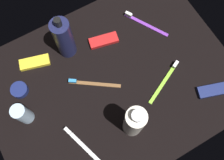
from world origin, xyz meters
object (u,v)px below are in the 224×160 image
object	(u,v)px
deodorant_stick	(23,114)
snack_bar_navy	(213,90)
toothbrush_white	(82,145)
snack_bar_yellow	(35,62)
snack_bar_red	(104,40)
cream_tin_left	(19,90)
bodywash_bottle	(134,122)
toothbrush_brown	(91,83)
toothbrush_lime	(166,79)
toothbrush_purple	(144,23)
lotion_bottle	(64,38)

from	to	relation	value
deodorant_stick	snack_bar_navy	world-z (taller)	deodorant_stick
toothbrush_white	snack_bar_yellow	bearing A→B (deg)	92.42
snack_bar_red	cream_tin_left	bearing A→B (deg)	-163.85
bodywash_bottle	snack_bar_red	bearing A→B (deg)	77.34
bodywash_bottle	toothbrush_brown	bearing A→B (deg)	102.97
toothbrush_white	snack_bar_yellow	xyz separation A→B (cm)	(-1.41, 33.27, 0.14)
deodorant_stick	toothbrush_lime	world-z (taller)	deodorant_stick
snack_bar_red	snack_bar_navy	xyz separation A→B (cm)	(23.02, -34.78, 0.00)
snack_bar_yellow	cream_tin_left	distance (cm)	10.94
toothbrush_purple	cream_tin_left	xyz separation A→B (cm)	(-50.25, -1.29, 0.44)
deodorant_stick	cream_tin_left	world-z (taller)	deodorant_stick
snack_bar_yellow	cream_tin_left	bearing A→B (deg)	-126.07
toothbrush_white	toothbrush_purple	bearing A→B (deg)	34.63
bodywash_bottle	toothbrush_lime	distance (cm)	21.85
lotion_bottle	toothbrush_lime	distance (cm)	37.08
bodywash_bottle	toothbrush_lime	bearing A→B (deg)	23.66
deodorant_stick	toothbrush_white	world-z (taller)	deodorant_stick
snack_bar_red	snack_bar_navy	size ratio (longest dim) A/B	1.00
toothbrush_brown	snack_bar_yellow	distance (cm)	21.50
deodorant_stick	toothbrush_purple	bearing A→B (deg)	11.84
snack_bar_yellow	bodywash_bottle	bearing A→B (deg)	-47.62
deodorant_stick	snack_bar_navy	bearing A→B (deg)	-21.46
snack_bar_yellow	snack_bar_navy	bearing A→B (deg)	-23.43
lotion_bottle	cream_tin_left	distance (cm)	23.14
toothbrush_brown	snack_bar_yellow	bearing A→B (deg)	129.37
deodorant_stick	toothbrush_white	distance (cm)	20.99
toothbrush_brown	snack_bar_red	size ratio (longest dim) A/B	1.49
lotion_bottle	toothbrush_lime	size ratio (longest dim) A/B	1.21
toothbrush_lime	cream_tin_left	world-z (taller)	same
deodorant_stick	snack_bar_red	xyz separation A→B (cm)	(35.37, 11.83, -4.37)
toothbrush_brown	cream_tin_left	world-z (taller)	same
toothbrush_lime	snack_bar_yellow	size ratio (longest dim) A/B	1.61
toothbrush_lime	toothbrush_purple	distance (cm)	23.17
lotion_bottle	toothbrush_purple	size ratio (longest dim) A/B	1.25
cream_tin_left	bodywash_bottle	bearing A→B (deg)	-47.68
toothbrush_lime	snack_bar_yellow	world-z (taller)	toothbrush_lime
toothbrush_brown	cream_tin_left	distance (cm)	24.32
cream_tin_left	lotion_bottle	bearing A→B (deg)	15.03
snack_bar_navy	cream_tin_left	xyz separation A→B (cm)	(-56.84, 32.52, 0.30)
toothbrush_purple	snack_bar_red	size ratio (longest dim) A/B	1.55
deodorant_stick	toothbrush_white	size ratio (longest dim) A/B	0.58
cream_tin_left	toothbrush_lime	bearing A→B (deg)	-25.27
snack_bar_navy	bodywash_bottle	bearing A→B (deg)	-167.68
lotion_bottle	toothbrush_purple	bearing A→B (deg)	-8.47
deodorant_stick	toothbrush_purple	size ratio (longest dim) A/B	0.63
toothbrush_purple	toothbrush_lime	bearing A→B (deg)	-102.83
lotion_bottle	snack_bar_red	size ratio (longest dim) A/B	1.94
lotion_bottle	toothbrush_brown	xyz separation A→B (cm)	(1.21, -15.50, -8.29)
snack_bar_navy	toothbrush_white	bearing A→B (deg)	-168.99
toothbrush_brown	toothbrush_purple	size ratio (longest dim) A/B	0.96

